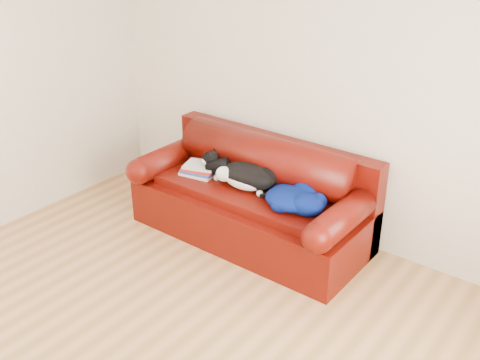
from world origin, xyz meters
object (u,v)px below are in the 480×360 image
(sofa_base, at_px, (250,213))
(cat, at_px, (246,177))
(blanket, at_px, (295,198))
(book_stack, at_px, (200,169))

(sofa_base, distance_m, cat, 0.37)
(sofa_base, bearing_deg, cat, -112.24)
(blanket, bearing_deg, sofa_base, 172.72)
(cat, bearing_deg, sofa_base, 48.01)
(sofa_base, relative_size, book_stack, 6.09)
(book_stack, bearing_deg, sofa_base, 7.95)
(blanket, bearing_deg, book_stack, -179.50)
(book_stack, bearing_deg, blanket, 0.50)
(sofa_base, height_order, book_stack, book_stack)
(cat, height_order, blanket, cat)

